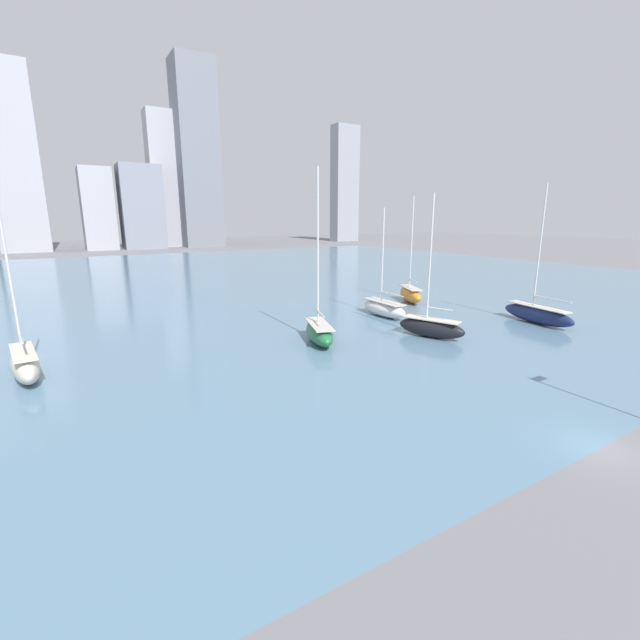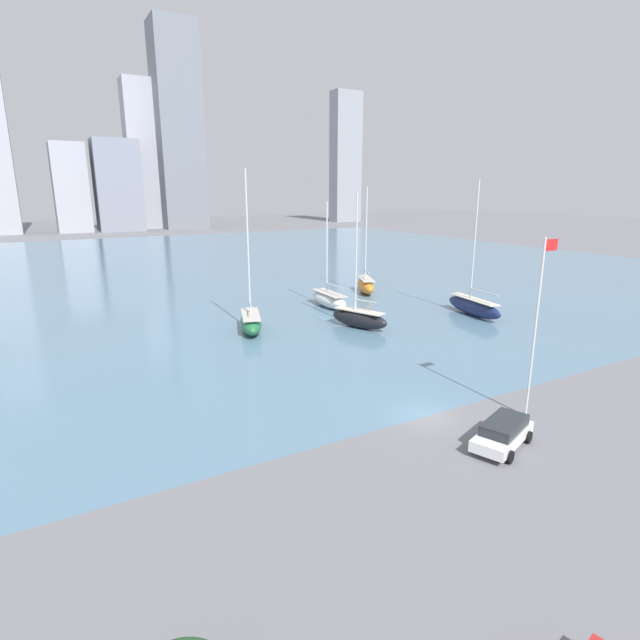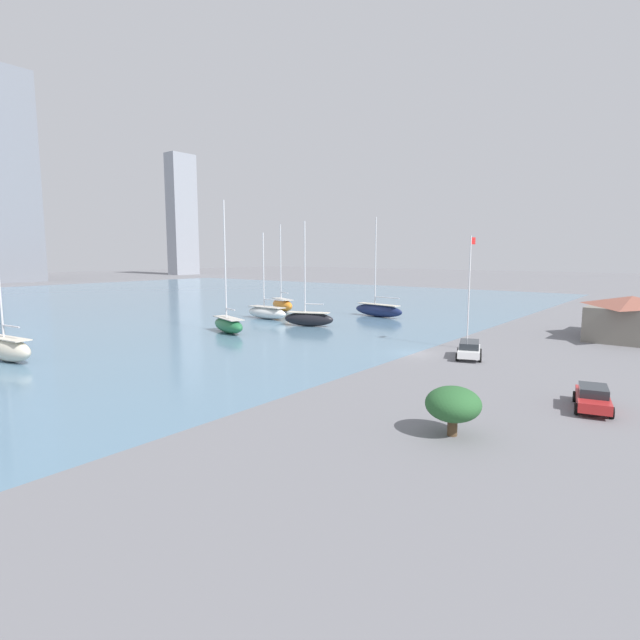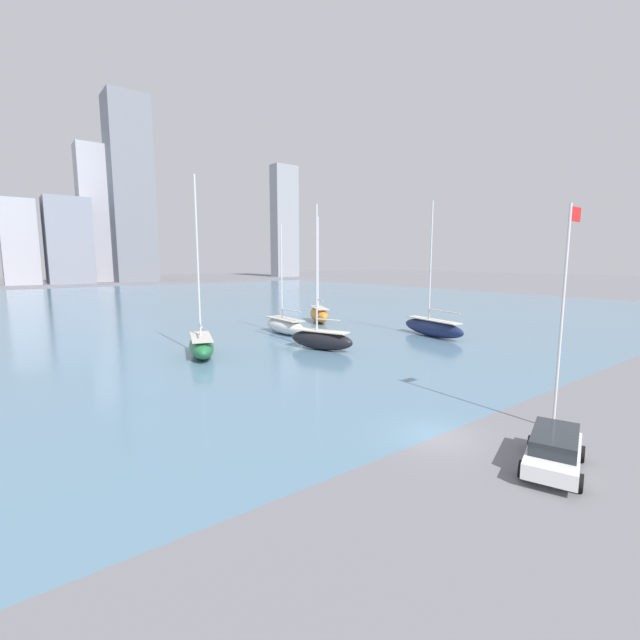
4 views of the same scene
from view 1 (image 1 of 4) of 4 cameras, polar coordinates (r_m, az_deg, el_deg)
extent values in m
plane|color=slate|center=(27.21, 33.26, -14.15)|extent=(500.00, 500.00, 0.00)
cube|color=slate|center=(83.43, -15.40, 5.00)|extent=(180.00, 140.00, 0.00)
cube|color=#A8A8B2|center=(183.07, -35.63, 16.96)|extent=(14.89, 11.51, 60.71)
cube|color=#A8A8B2|center=(181.36, -27.52, 12.96)|extent=(10.65, 13.64, 29.25)
cube|color=gray|center=(180.03, -22.71, 13.68)|extent=(14.74, 12.12, 30.77)
cube|color=#A8A8B2|center=(190.27, -19.79, 17.08)|extent=(13.16, 9.11, 52.14)
cube|color=slate|center=(187.23, -16.08, 20.25)|extent=(15.35, 13.34, 70.57)
cube|color=#8E939E|center=(223.42, 3.31, 17.56)|extent=(12.79, 7.12, 55.19)
ellipsoid|color=beige|center=(38.25, -34.66, -4.97)|extent=(2.55, 7.08, 2.16)
cube|color=beige|center=(37.98, -34.86, -3.49)|extent=(2.09, 5.80, 0.10)
cube|color=#2D2D33|center=(38.41, -34.54, -5.81)|extent=(0.30, 1.26, 0.97)
cylinder|color=silver|center=(37.57, -35.91, 3.87)|extent=(0.18, 0.18, 9.66)
cylinder|color=silver|center=(36.88, -35.01, -2.09)|extent=(0.45, 2.72, 0.14)
ellipsoid|color=orange|center=(61.64, 11.94, 3.33)|extent=(4.60, 7.03, 2.10)
cube|color=#BCB7AD|center=(61.48, 11.99, 4.24)|extent=(3.78, 5.77, 0.10)
cube|color=#2D2D33|center=(61.74, 11.92, 2.80)|extent=(0.64, 1.18, 0.94)
cylinder|color=silver|center=(61.30, 12.12, 10.10)|extent=(0.18, 0.18, 12.42)
cylinder|color=silver|center=(60.46, 12.33, 5.18)|extent=(1.28, 2.65, 0.14)
ellipsoid|color=white|center=(52.17, 8.50, 1.50)|extent=(2.45, 7.63, 1.82)
cube|color=#BCB7AD|center=(52.00, 8.53, 2.43)|extent=(2.01, 6.26, 0.10)
cube|color=#2D2D33|center=(52.27, 8.48, 0.96)|extent=(0.20, 1.37, 0.82)
cylinder|color=silver|center=(51.69, 8.36, 8.54)|extent=(0.18, 0.18, 10.92)
cylinder|color=silver|center=(50.69, 9.58, 3.43)|extent=(0.27, 4.02, 0.14)
ellipsoid|color=#19234C|center=(53.94, 26.97, 0.63)|extent=(3.08, 9.29, 1.95)
cube|color=beige|center=(53.77, 27.08, 1.59)|extent=(2.52, 7.62, 0.10)
cube|color=#2D2D33|center=(54.05, 26.91, 0.07)|extent=(0.41, 1.65, 0.88)
cylinder|color=silver|center=(53.41, 27.29, 8.74)|extent=(0.18, 0.18, 13.24)
cylinder|color=silver|center=(52.56, 28.55, 2.46)|extent=(0.85, 4.60, 0.14)
ellipsoid|color=#236B3D|center=(40.64, -0.11, -1.75)|extent=(4.31, 7.39, 1.86)
cube|color=#BCB7AD|center=(40.42, -0.11, -0.54)|extent=(3.53, 6.06, 0.10)
cube|color=#2D2D33|center=(40.78, -0.11, -2.44)|extent=(0.56, 1.26, 0.84)
cylinder|color=silver|center=(39.82, -0.28, 9.67)|extent=(0.18, 0.18, 14.19)
cylinder|color=silver|center=(39.45, 0.12, 0.82)|extent=(0.96, 2.46, 0.14)
ellipsoid|color=black|center=(43.83, 14.58, -1.04)|extent=(4.08, 7.03, 1.89)
cube|color=beige|center=(43.63, 14.65, 0.10)|extent=(3.34, 5.77, 0.10)
cube|color=#2D2D33|center=(43.96, 14.54, -1.70)|extent=(0.58, 1.21, 0.85)
cylinder|color=silver|center=(42.88, 14.50, 8.08)|extent=(0.18, 0.18, 12.00)
cylinder|color=silver|center=(43.09, 15.68, 1.44)|extent=(1.04, 2.46, 0.14)
camera|label=2|loc=(13.21, 139.35, 0.72)|focal=28.00mm
camera|label=3|loc=(24.17, -151.88, -16.74)|focal=28.00mm
camera|label=4|loc=(7.17, 80.67, -22.33)|focal=24.00mm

